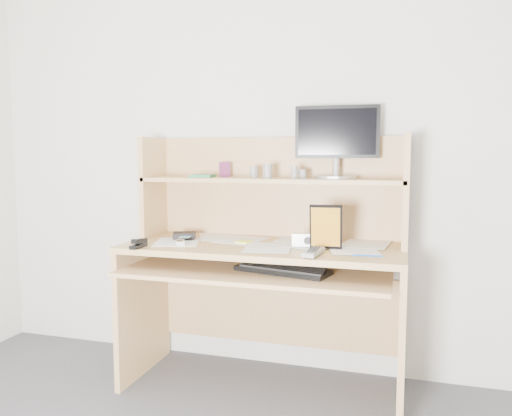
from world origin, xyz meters
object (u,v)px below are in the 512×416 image
(tv_remote, at_px, (314,252))
(monitor, at_px, (337,140))
(desk, at_px, (267,253))
(game_case, at_px, (326,227))
(keyboard, at_px, (283,269))

(tv_remote, distance_m, monitor, 0.66)
(desk, distance_m, game_case, 0.40)
(desk, distance_m, monitor, 0.69)
(desk, xyz_separation_m, keyboard, (0.14, -0.23, -0.03))
(keyboard, relative_size, game_case, 2.21)
(tv_remote, distance_m, game_case, 0.17)
(keyboard, bearing_deg, game_case, 36.98)
(keyboard, relative_size, tv_remote, 2.43)
(desk, height_order, game_case, desk)
(game_case, bearing_deg, keyboard, -160.66)
(desk, bearing_deg, keyboard, -58.86)
(game_case, height_order, monitor, monitor)
(desk, relative_size, monitor, 3.23)
(tv_remote, xyz_separation_m, monitor, (0.04, 0.42, 0.51))
(keyboard, height_order, game_case, game_case)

